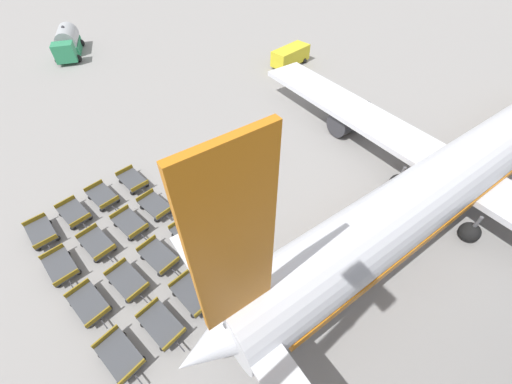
% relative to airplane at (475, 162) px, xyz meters
% --- Properties ---
extents(ground_plane, '(500.00, 500.00, 0.00)m').
position_rel_airplane_xyz_m(ground_plane, '(-18.24, 0.17, -3.06)').
color(ground_plane, gray).
extents(airplane, '(41.48, 47.21, 13.72)m').
position_rel_airplane_xyz_m(airplane, '(0.00, 0.00, 0.00)').
color(airplane, silver).
rests_on(airplane, ground_plane).
extents(fuel_tanker_primary, '(7.82, 4.59, 3.26)m').
position_rel_airplane_xyz_m(fuel_tanker_primary, '(-44.01, -19.80, -1.70)').
color(fuel_tanker_primary, '#2D8C5B').
rests_on(fuel_tanker_primary, ground_plane).
extents(service_van, '(3.28, 5.49, 2.09)m').
position_rel_airplane_xyz_m(service_van, '(-25.06, 2.87, -1.92)').
color(service_van, yellow).
rests_on(service_van, ground_plane).
extents(baggage_dolly_row_near_col_a, '(3.36, 1.87, 0.92)m').
position_rel_airplane_xyz_m(baggage_dolly_row_near_col_a, '(-12.92, -27.69, -2.60)').
color(baggage_dolly_row_near_col_a, '#424449').
rests_on(baggage_dolly_row_near_col_a, ground_plane).
extents(baggage_dolly_row_near_col_b, '(3.36, 1.91, 0.92)m').
position_rel_airplane_xyz_m(baggage_dolly_row_near_col_b, '(-9.43, -27.09, -2.60)').
color(baggage_dolly_row_near_col_b, '#424449').
rests_on(baggage_dolly_row_near_col_b, ground_plane).
extents(baggage_dolly_row_near_col_c, '(3.37, 2.07, 0.92)m').
position_rel_airplane_xyz_m(baggage_dolly_row_near_col_c, '(-5.95, -26.18, -2.60)').
color(baggage_dolly_row_near_col_c, '#424449').
rests_on(baggage_dolly_row_near_col_c, ground_plane).
extents(baggage_dolly_row_near_col_d, '(3.36, 2.10, 0.92)m').
position_rel_airplane_xyz_m(baggage_dolly_row_near_col_d, '(-2.30, -25.51, -2.60)').
color(baggage_dolly_row_near_col_d, '#424449').
rests_on(baggage_dolly_row_near_col_d, ground_plane).
extents(baggage_dolly_row_mid_a_col_a, '(3.37, 2.05, 0.92)m').
position_rel_airplane_xyz_m(baggage_dolly_row_mid_a_col_a, '(-13.52, -25.48, -2.60)').
color(baggage_dolly_row_mid_a_col_a, '#424449').
rests_on(baggage_dolly_row_mid_a_col_a, ground_plane).
extents(baggage_dolly_row_mid_a_col_b, '(3.37, 2.06, 0.92)m').
position_rel_airplane_xyz_m(baggage_dolly_row_mid_a_col_b, '(-9.93, -24.76, -2.60)').
color(baggage_dolly_row_mid_a_col_b, '#424449').
rests_on(baggage_dolly_row_mid_a_col_b, ground_plane).
extents(baggage_dolly_row_mid_a_col_c, '(3.36, 2.10, 0.92)m').
position_rel_airplane_xyz_m(baggage_dolly_row_mid_a_col_c, '(-6.16, -23.90, -2.60)').
color(baggage_dolly_row_mid_a_col_c, '#424449').
rests_on(baggage_dolly_row_mid_a_col_c, ground_plane).
extents(baggage_dolly_row_mid_a_col_d, '(3.37, 2.07, 0.92)m').
position_rel_airplane_xyz_m(baggage_dolly_row_mid_a_col_d, '(-2.59, -23.17, -2.60)').
color(baggage_dolly_row_mid_a_col_d, '#424449').
rests_on(baggage_dolly_row_mid_a_col_d, ground_plane).
extents(baggage_dolly_row_mid_b_col_a, '(3.37, 2.04, 0.92)m').
position_rel_airplane_xyz_m(baggage_dolly_row_mid_b_col_a, '(-14.10, -23.33, -2.60)').
color(baggage_dolly_row_mid_b_col_a, '#424449').
rests_on(baggage_dolly_row_mid_b_col_a, ground_plane).
extents(baggage_dolly_row_mid_b_col_b, '(3.37, 2.07, 0.92)m').
position_rel_airplane_xyz_m(baggage_dolly_row_mid_b_col_b, '(-10.40, -22.41, -2.60)').
color(baggage_dolly_row_mid_b_col_b, '#424449').
rests_on(baggage_dolly_row_mid_b_col_b, ground_plane).
extents(baggage_dolly_row_mid_b_col_c, '(3.36, 2.11, 0.92)m').
position_rel_airplane_xyz_m(baggage_dolly_row_mid_b_col_c, '(-6.78, -21.71, -2.60)').
color(baggage_dolly_row_mid_b_col_c, '#424449').
rests_on(baggage_dolly_row_mid_b_col_c, ground_plane).
extents(baggage_dolly_row_mid_b_col_d, '(3.37, 1.97, 0.92)m').
position_rel_airplane_xyz_m(baggage_dolly_row_mid_b_col_d, '(-3.26, -21.02, -2.60)').
color(baggage_dolly_row_mid_b_col_d, '#424449').
rests_on(baggage_dolly_row_mid_b_col_d, ground_plane).
extents(baggage_dolly_row_far_col_a, '(3.36, 1.95, 0.92)m').
position_rel_airplane_xyz_m(baggage_dolly_row_far_col_a, '(-14.54, -20.87, -2.60)').
color(baggage_dolly_row_far_col_a, '#424449').
rests_on(baggage_dolly_row_far_col_a, ground_plane).
extents(baggage_dolly_row_far_col_b, '(3.37, 2.08, 0.92)m').
position_rel_airplane_xyz_m(baggage_dolly_row_far_col_b, '(-10.99, -20.33, -2.60)').
color(baggage_dolly_row_far_col_b, '#424449').
rests_on(baggage_dolly_row_far_col_b, ground_plane).
extents(baggage_dolly_row_far_col_c, '(3.36, 1.92, 0.92)m').
position_rel_airplane_xyz_m(baggage_dolly_row_far_col_c, '(-7.26, -19.40, -2.60)').
color(baggage_dolly_row_far_col_c, '#424449').
rests_on(baggage_dolly_row_far_col_c, ground_plane).
extents(baggage_dolly_row_far_col_d, '(3.36, 1.88, 0.92)m').
position_rel_airplane_xyz_m(baggage_dolly_row_far_col_d, '(-3.57, -18.85, -2.60)').
color(baggage_dolly_row_far_col_d, '#424449').
rests_on(baggage_dolly_row_far_col_d, ground_plane).
extents(stand_guidance_stripe, '(1.08, 21.45, 0.01)m').
position_rel_airplane_xyz_m(stand_guidance_stripe, '(-0.94, -10.05, -3.06)').
color(stand_guidance_stripe, white).
rests_on(stand_guidance_stripe, ground_plane).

